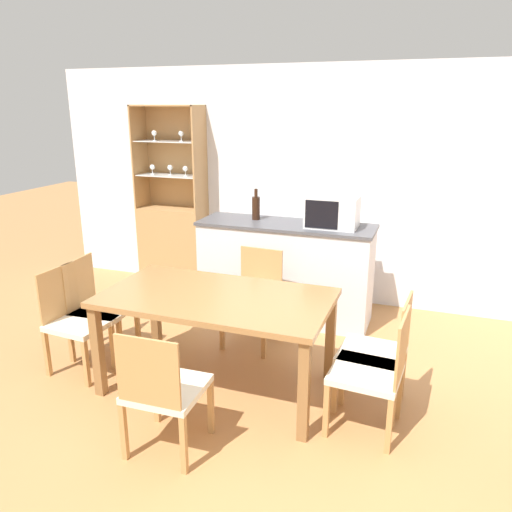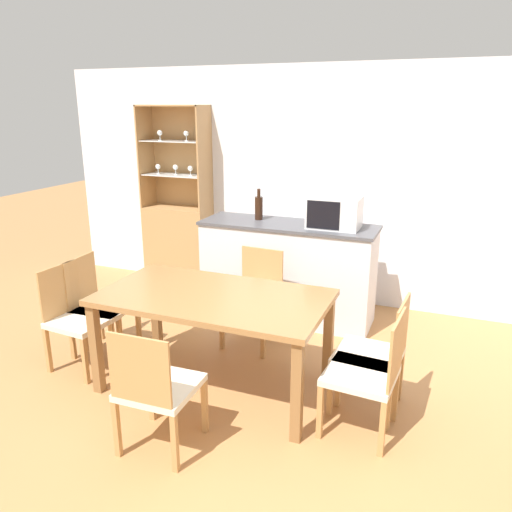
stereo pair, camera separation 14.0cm
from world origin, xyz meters
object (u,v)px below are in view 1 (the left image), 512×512
dining_chair_head_far (254,298)px  dining_chair_side_right_far (378,352)px  dining_table (216,306)px  dining_chair_side_right_near (373,372)px  microwave (332,212)px  dining_chair_side_left_near (77,320)px  dining_chair_head_near (163,390)px  wine_bottle (256,207)px  display_cabinet (174,234)px  dining_chair_side_left_far (98,308)px

dining_chair_head_far → dining_chair_side_right_far: size_ratio=1.00×
dining_table → dining_chair_head_far: 0.85m
dining_chair_head_far → dining_chair_side_right_far: bearing=154.1°
dining_chair_side_right_near → microwave: size_ratio=1.78×
dining_table → dining_chair_side_left_near: size_ratio=1.97×
dining_chair_side_right_far → dining_chair_head_far: bearing=64.9°
dining_chair_head_near → wine_bottle: bearing=94.2°
display_cabinet → dining_chair_side_left_far: (0.27, -1.84, -0.19)m
dining_chair_head_near → wine_bottle: (-0.25, 2.36, 0.69)m
dining_chair_side_left_near → microwave: (1.76, 1.62, 0.71)m
display_cabinet → dining_chair_side_right_near: 3.42m
dining_table → dining_chair_head_near: (0.00, -0.81, -0.24)m
dining_table → microwave: 1.65m
dining_chair_side_left_far → dining_chair_head_near: (1.20, -0.95, 0.00)m
microwave → dining_chair_side_left_far: bearing=-142.5°
dining_table → dining_chair_side_left_near: dining_chair_side_left_near is taller
dining_chair_side_left_near → dining_chair_side_right_near: 2.40m
dining_table → dining_chair_head_far: (0.00, 0.81, -0.24)m
display_cabinet → dining_chair_head_far: size_ratio=2.46×
dining_chair_side_left_far → dining_table: bearing=80.1°
dining_chair_side_left_far → microwave: bearing=124.1°
dining_chair_side_left_near → dining_chair_head_far: size_ratio=1.00×
dining_chair_side_left_far → dining_chair_side_right_far: 2.40m
dining_chair_side_left_far → dining_chair_head_far: same height
dining_table → wine_bottle: bearing=99.0°
dining_chair_side_left_near → dining_chair_head_near: same height
dining_chair_side_right_near → dining_chair_head_near: (-1.20, -0.67, 0.00)m
display_cabinet → microwave: display_cabinet is taller
dining_chair_side_left_far → dining_chair_side_right_near: 2.42m
dining_chair_head_far → dining_chair_side_right_far: same height
dining_table → dining_chair_side_right_near: (1.20, -0.15, -0.24)m
dining_table → microwave: size_ratio=3.52×
dining_chair_head_near → dining_chair_side_left_far: bearing=139.8°
dining_table → dining_chair_side_left_near: (-1.20, -0.14, -0.24)m
display_cabinet → dining_chair_side_left_far: 1.87m
dining_chair_side_left_near → wine_bottle: (0.95, 1.68, 0.69)m
dining_chair_side_right_near → dining_chair_side_left_far: bearing=87.4°
dining_chair_head_near → microwave: microwave is taller
dining_chair_head_far → dining_chair_side_right_near: (1.20, -0.96, 0.00)m
dining_chair_side_right_far → wine_bottle: (-1.44, 1.41, 0.69)m
dining_chair_head_far → dining_chair_side_left_near: bearing=42.0°
dining_chair_side_left_far → wine_bottle: (0.95, 1.41, 0.69)m
dining_table → dining_chair_side_left_far: 1.23m
dining_chair_head_near → wine_bottle: size_ratio=2.74×
dining_chair_side_left_near → microwave: 2.50m
dining_chair_side_left_near → dining_chair_head_near: bearing=64.9°
microwave → dining_chair_side_right_near: bearing=-68.5°
dining_chair_head_far → dining_chair_side_right_far: (1.20, -0.68, 0.00)m
dining_chair_head_near → wine_bottle: 2.47m
dining_table → dining_chair_head_far: bearing=89.8°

